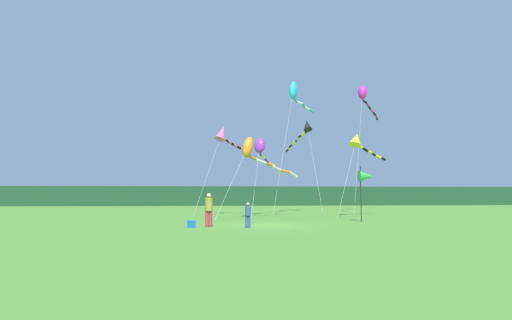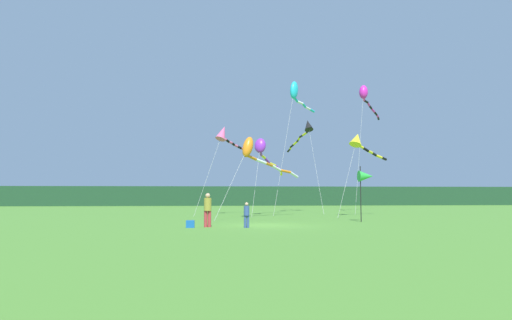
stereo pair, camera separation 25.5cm
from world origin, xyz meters
TOP-DOWN VIEW (x-y plane):
  - ground_plane at (0.00, 0.00)m, footprint 120.00×120.00m
  - distant_treeline at (0.00, 45.00)m, footprint 108.00×2.96m
  - person_adult at (-3.18, -1.10)m, footprint 0.38×0.38m
  - person_child at (-1.21, -1.75)m, footprint 0.28×0.28m
  - cooler_box at (-4.05, -1.39)m, footprint 0.42×0.39m
  - banner_flag_pole at (6.48, 2.47)m, footprint 0.90×0.70m
  - kite_yellow at (8.24, 8.83)m, footprint 5.47×4.49m
  - kite_orange at (0.05, 7.48)m, footprint 6.85×7.14m
  - kite_black at (6.01, 18.26)m, footprint 1.58×10.02m
  - kite_cyan at (4.17, 13.54)m, footprint 4.63×5.43m
  - kite_purple at (1.08, 11.30)m, footprint 3.49×7.63m
  - kite_magenta at (11.18, 15.67)m, footprint 5.19×7.59m
  - kite_rainbow at (-2.04, 12.37)m, footprint 4.51×4.54m

SIDE VIEW (x-z plane):
  - ground_plane at x=0.00m, z-range 0.00..0.00m
  - cooler_box at x=-4.05m, z-range 0.00..0.37m
  - person_child at x=-1.21m, z-range 0.08..1.35m
  - person_adult at x=-3.18m, z-range 0.10..1.84m
  - distant_treeline at x=0.00m, z-range 0.00..2.94m
  - banner_flag_pole at x=6.48m, z-range 1.06..4.48m
  - kite_orange at x=0.05m, z-range 1.77..7.64m
  - kite_purple at x=1.08m, z-range 2.12..8.32m
  - kite_yellow at x=8.24m, z-range 2.47..8.99m
  - kite_rainbow at x=-2.04m, z-range 2.89..10.37m
  - kite_black at x=6.01m, z-range 3.52..12.54m
  - kite_cyan at x=4.17m, z-range 4.75..16.36m
  - kite_magenta at x=11.18m, z-range 4.96..16.82m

